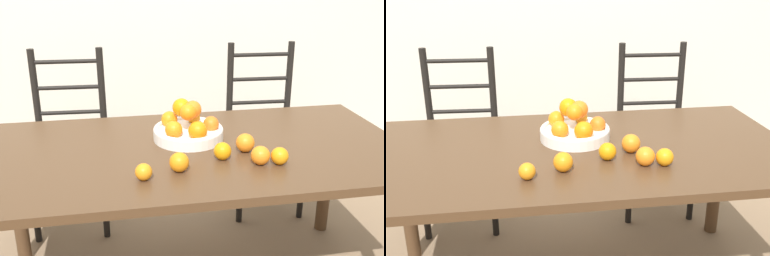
{
  "view_description": "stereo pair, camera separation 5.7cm",
  "coord_description": "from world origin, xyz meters",
  "views": [
    {
      "loc": [
        -0.32,
        -1.73,
        1.48
      ],
      "look_at": [
        -0.01,
        0.01,
        0.82
      ],
      "focal_mm": 42.0,
      "sensor_mm": 36.0,
      "label": 1
    },
    {
      "loc": [
        -0.26,
        -1.74,
        1.48
      ],
      "look_at": [
        -0.01,
        0.01,
        0.82
      ],
      "focal_mm": 42.0,
      "sensor_mm": 36.0,
      "label": 2
    }
  ],
  "objects": [
    {
      "name": "orange_loose_4",
      "position": [
        0.3,
        -0.22,
        0.77
      ],
      "size": [
        0.07,
        0.07,
        0.07
      ],
      "color": "orange",
      "rests_on": "dining_table"
    },
    {
      "name": "chair_left",
      "position": [
        -0.59,
        0.76,
        0.49
      ],
      "size": [
        0.44,
        0.42,
        1.02
      ],
      "rotation": [
        0.0,
        0.0,
        -0.05
      ],
      "color": "black",
      "rests_on": "ground_plane"
    },
    {
      "name": "orange_loose_5",
      "position": [
        0.2,
        -0.08,
        0.78
      ],
      "size": [
        0.08,
        0.08,
        0.08
      ],
      "color": "orange",
      "rests_on": "dining_table"
    },
    {
      "name": "dining_table",
      "position": [
        0.0,
        0.0,
        0.65
      ],
      "size": [
        1.83,
        0.93,
        0.74
      ],
      "color": "#4C331E",
      "rests_on": "ground_plane"
    },
    {
      "name": "orange_loose_2",
      "position": [
        -0.1,
        -0.22,
        0.77
      ],
      "size": [
        0.08,
        0.08,
        0.08
      ],
      "color": "orange",
      "rests_on": "dining_table"
    },
    {
      "name": "orange_loose_3",
      "position": [
        -0.23,
        -0.26,
        0.77
      ],
      "size": [
        0.06,
        0.06,
        0.06
      ],
      "color": "orange",
      "rests_on": "dining_table"
    },
    {
      "name": "chair_right",
      "position": [
        0.58,
        0.76,
        0.49
      ],
      "size": [
        0.44,
        0.42,
        1.02
      ],
      "rotation": [
        0.0,
        0.0,
        -0.05
      ],
      "color": "black",
      "rests_on": "ground_plane"
    },
    {
      "name": "orange_loose_0",
      "position": [
        0.09,
        -0.14,
        0.77
      ],
      "size": [
        0.07,
        0.07,
        0.07
      ],
      "color": "orange",
      "rests_on": "dining_table"
    },
    {
      "name": "orange_loose_1",
      "position": [
        0.22,
        -0.21,
        0.77
      ],
      "size": [
        0.07,
        0.07,
        0.07
      ],
      "color": "orange",
      "rests_on": "dining_table"
    },
    {
      "name": "fruit_bowl",
      "position": [
        -0.01,
        0.1,
        0.79
      ],
      "size": [
        0.31,
        0.31,
        0.18
      ],
      "color": "white",
      "rests_on": "dining_table"
    }
  ]
}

